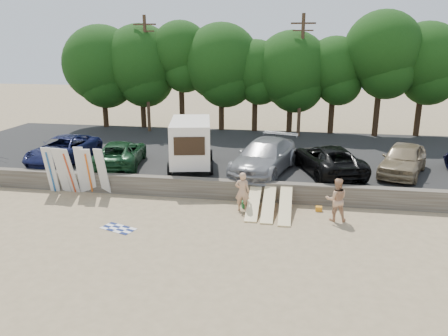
% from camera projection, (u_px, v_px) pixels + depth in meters
% --- Properties ---
extents(ground, '(120.00, 120.00, 0.00)m').
position_uv_depth(ground, '(250.00, 224.00, 19.14)').
color(ground, tan).
rests_on(ground, ground).
extents(seawall, '(44.00, 0.50, 1.00)m').
position_uv_depth(seawall, '(256.00, 191.00, 21.84)').
color(seawall, '#6B6356').
rests_on(seawall, ground).
extents(parking_lot, '(44.00, 14.50, 0.70)m').
position_uv_depth(parking_lot, '(267.00, 157.00, 28.99)').
color(parking_lot, '#282828').
rests_on(parking_lot, ground).
extents(treeline, '(34.17, 6.66, 9.31)m').
position_uv_depth(treeline, '(254.00, 62.00, 34.26)').
color(treeline, '#382616').
rests_on(treeline, parking_lot).
extents(utility_poles, '(25.80, 0.26, 9.00)m').
position_uv_depth(utility_poles, '(301.00, 74.00, 32.48)').
color(utility_poles, '#473321').
rests_on(utility_poles, parking_lot).
extents(box_trailer, '(3.15, 4.67, 2.75)m').
position_uv_depth(box_trailer, '(191.00, 142.00, 24.79)').
color(box_trailer, white).
rests_on(box_trailer, parking_lot).
extents(car_0, '(2.87, 5.68, 1.54)m').
position_uv_depth(car_0, '(64.00, 150.00, 26.20)').
color(car_0, '#12163F').
rests_on(car_0, parking_lot).
extents(car_1, '(3.39, 5.66, 1.47)m').
position_uv_depth(car_1, '(120.00, 153.00, 25.46)').
color(car_1, '#14391E').
rests_on(car_1, parking_lot).
extents(car_2, '(3.99, 6.60, 1.79)m').
position_uv_depth(car_2, '(264.00, 157.00, 24.07)').
color(car_2, gray).
rests_on(car_2, parking_lot).
extents(car_3, '(4.23, 6.22, 1.58)m').
position_uv_depth(car_3, '(328.00, 159.00, 23.96)').
color(car_3, black).
rests_on(car_3, parking_lot).
extents(car_4, '(3.67, 5.35, 1.69)m').
position_uv_depth(car_4, '(403.00, 159.00, 23.71)').
color(car_4, '#8E7A5A').
rests_on(car_4, parking_lot).
extents(surfboard_upright_0, '(0.56, 0.72, 2.54)m').
position_uv_depth(surfboard_upright_0, '(51.00, 170.00, 22.73)').
color(surfboard_upright_0, silver).
rests_on(surfboard_upright_0, ground).
extents(surfboard_upright_1, '(0.56, 0.79, 2.52)m').
position_uv_depth(surfboard_upright_1, '(61.00, 170.00, 22.70)').
color(surfboard_upright_1, silver).
rests_on(surfboard_upright_1, ground).
extents(surfboard_upright_2, '(0.62, 0.85, 2.51)m').
position_uv_depth(surfboard_upright_2, '(69.00, 171.00, 22.57)').
color(surfboard_upright_2, silver).
rests_on(surfboard_upright_2, ground).
extents(surfboard_upright_3, '(0.54, 0.55, 2.57)m').
position_uv_depth(surfboard_upright_3, '(82.00, 170.00, 22.65)').
color(surfboard_upright_3, silver).
rests_on(surfboard_upright_3, ground).
extents(surfboard_upright_4, '(0.59, 0.81, 2.52)m').
position_uv_depth(surfboard_upright_4, '(89.00, 171.00, 22.52)').
color(surfboard_upright_4, silver).
rests_on(surfboard_upright_4, ground).
extents(surfboard_upright_5, '(0.58, 0.71, 2.54)m').
position_uv_depth(surfboard_upright_5, '(102.00, 172.00, 22.42)').
color(surfboard_upright_5, silver).
rests_on(surfboard_upright_5, ground).
extents(surfboard_low_0, '(0.56, 2.90, 0.92)m').
position_uv_depth(surfboard_low_0, '(254.00, 202.00, 20.48)').
color(surfboard_low_0, beige).
rests_on(surfboard_low_0, ground).
extents(surfboard_low_1, '(0.56, 2.89, 0.92)m').
position_uv_depth(surfboard_low_1, '(269.00, 203.00, 20.29)').
color(surfboard_low_1, beige).
rests_on(surfboard_low_1, ground).
extents(surfboard_low_2, '(0.56, 2.90, 0.92)m').
position_uv_depth(surfboard_low_2, '(285.00, 205.00, 20.03)').
color(surfboard_low_2, beige).
rests_on(surfboard_low_2, ground).
extents(beachgoer_a, '(0.69, 0.45, 1.88)m').
position_uv_depth(beachgoer_a, '(242.00, 192.00, 20.41)').
color(beachgoer_a, tan).
rests_on(beachgoer_a, ground).
extents(beachgoer_b, '(1.01, 0.82, 1.96)m').
position_uv_depth(beachgoer_b, '(336.00, 200.00, 19.26)').
color(beachgoer_b, tan).
rests_on(beachgoer_b, ground).
extents(cooler, '(0.45, 0.40, 0.32)m').
position_uv_depth(cooler, '(246.00, 204.00, 21.00)').
color(cooler, '#217C3B').
rests_on(cooler, ground).
extents(gear_bag, '(0.30, 0.25, 0.22)m').
position_uv_depth(gear_bag, '(319.00, 209.00, 20.57)').
color(gear_bag, orange).
rests_on(gear_bag, ground).
extents(beach_towel, '(1.92, 1.92, 0.00)m').
position_uv_depth(beach_towel, '(118.00, 228.00, 18.65)').
color(beach_towel, white).
rests_on(beach_towel, ground).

